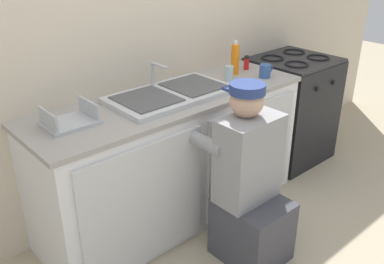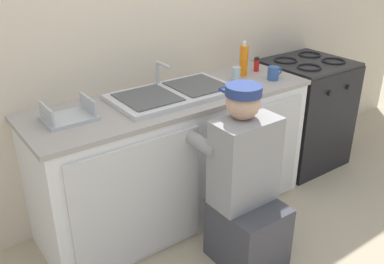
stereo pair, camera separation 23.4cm
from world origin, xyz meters
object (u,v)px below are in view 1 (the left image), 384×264
Objects in this scene: stove_range at (290,109)px; water_glass at (229,73)px; plumber_person at (249,190)px; dish_rack_tray at (70,120)px; spice_bottle_red at (246,63)px; sink_double_basin at (171,94)px; soap_bottle_orange at (235,59)px; coffee_mug at (265,71)px.

water_glass is at bearing -179.65° from stove_range.
plumber_person reaches higher than dish_rack_tray.
spice_bottle_red is at bearing 17.36° from water_glass.
plumber_person reaches higher than sink_double_basin.
spice_bottle_red is 0.37× the size of dish_rack_tray.
spice_bottle_red is (-0.50, 0.08, 0.49)m from stove_range.
plumber_person is 4.42× the size of soap_bottle_orange.
stove_range is (1.31, -0.00, -0.46)m from sink_double_basin.
sink_double_basin is at bearing 96.70° from plumber_person.
dish_rack_tray is (-1.44, 0.17, -0.02)m from coffee_mug.
water_glass is (-0.78, -0.00, 0.49)m from stove_range.
soap_bottle_orange is 1.98× the size of coffee_mug.
stove_range is at bearing -5.13° from soap_bottle_orange.
sink_double_basin is 3.20× the size of soap_bottle_orange.
spice_bottle_red reaches higher than stove_range.
sink_double_basin is at bearing 179.23° from water_glass.
spice_bottle_red is at bearing 8.60° from soap_bottle_orange.
sink_double_basin is at bearing -174.28° from spice_bottle_red.
dish_rack_tray is at bearing 178.32° from water_glass.
sink_double_basin reaches higher than coffee_mug.
plumber_person reaches higher than water_glass.
plumber_person is at bearing -153.02° from stove_range.
spice_bottle_red reaches higher than coffee_mug.
soap_bottle_orange is (-0.66, 0.06, 0.55)m from stove_range.
soap_bottle_orange is 0.89× the size of dish_rack_tray.
water_glass reaches higher than coffee_mug.
plumber_person is 1.12m from spice_bottle_red.
plumber_person reaches higher than coffee_mug.
dish_rack_tray is (-1.99, 0.03, 0.46)m from stove_range.
soap_bottle_orange reaches higher than plumber_person.
spice_bottle_red is 1.05× the size of water_glass.
stove_range is at bearing -0.10° from sink_double_basin.
plumber_person is 0.96m from coffee_mug.
water_glass is at bearing -152.96° from soap_bottle_orange.
stove_range is 8.68× the size of spice_bottle_red.
plumber_person is at bearing -129.87° from soap_bottle_orange.
sink_double_basin is 0.78m from plumber_person.
stove_range is 7.24× the size of coffee_mug.
coffee_mug is (0.11, -0.20, -0.07)m from soap_bottle_orange.
stove_range is at bearing 26.98° from plumber_person.
sink_double_basin is 0.72× the size of plumber_person.
stove_range is at bearing 14.05° from coffee_mug.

